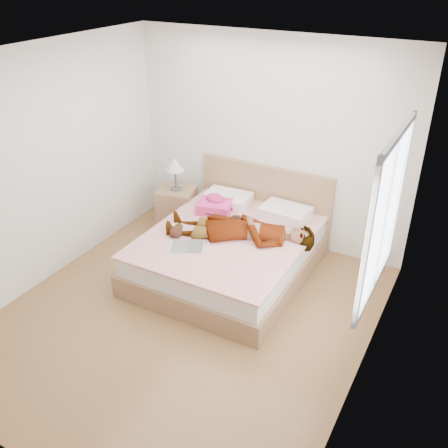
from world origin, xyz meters
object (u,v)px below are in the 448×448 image
at_px(towel, 215,205).
at_px(nightstand, 177,206).
at_px(plush_toy, 177,231).
at_px(magazine, 187,247).
at_px(woman, 241,226).
at_px(coffee_mug, 218,236).
at_px(bed, 232,249).
at_px(phone, 220,198).

height_order(towel, nightstand, nightstand).
distance_m(towel, plush_toy, 0.75).
bearing_deg(towel, magazine, -79.58).
bearing_deg(nightstand, woman, -23.66).
xyz_separation_m(towel, coffee_mug, (0.39, -0.60, -0.04)).
bearing_deg(plush_toy, magazine, -34.09).
height_order(bed, towel, bed).
relative_size(woman, nightstand, 1.66).
height_order(towel, coffee_mug, towel).
relative_size(plush_toy, nightstand, 0.23).
bearing_deg(towel, woman, -33.61).
bearing_deg(plush_toy, towel, 84.07).
bearing_deg(woman, phone, -146.65).
height_order(magazine, plush_toy, plush_toy).
distance_m(plush_toy, nightstand, 1.14).
height_order(woman, magazine, woman).
bearing_deg(towel, bed, -39.96).
relative_size(phone, coffee_mug, 0.78).
relative_size(towel, plush_toy, 2.01).
bearing_deg(nightstand, phone, -11.15).
distance_m(phone, magazine, 0.96).
height_order(woman, nightstand, nightstand).
bearing_deg(coffee_mug, woman, 53.70).
xyz_separation_m(woman, magazine, (-0.39, -0.54, -0.11)).
height_order(coffee_mug, plush_toy, plush_toy).
height_order(bed, nightstand, nightstand).
bearing_deg(plush_toy, bed, 37.05).
bearing_deg(coffee_mug, nightstand, 144.24).
bearing_deg(plush_toy, nightstand, 123.81).
bearing_deg(bed, magazine, -115.63).
bearing_deg(magazine, towel, 100.42).
height_order(towel, plush_toy, towel).
relative_size(towel, coffee_mug, 3.93).
bearing_deg(bed, towel, 140.04).
relative_size(coffee_mug, plush_toy, 0.51).
bearing_deg(phone, nightstand, 150.87).
xyz_separation_m(magazine, plush_toy, (-0.24, 0.17, 0.06)).
relative_size(phone, magazine, 0.21).
xyz_separation_m(woman, nightstand, (-1.25, 0.55, -0.29)).
xyz_separation_m(woman, plush_toy, (-0.63, -0.38, -0.05)).
height_order(phone, coffee_mug, phone).
xyz_separation_m(woman, towel, (-0.55, 0.37, -0.03)).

